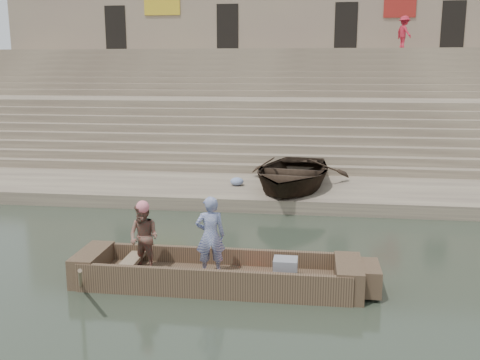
% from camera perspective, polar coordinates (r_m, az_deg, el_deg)
% --- Properties ---
extents(ground, '(120.00, 120.00, 0.00)m').
position_cam_1_polar(ground, '(10.72, -10.75, -11.61)').
color(ground, '#293226').
rests_on(ground, ground).
extents(lower_landing, '(32.00, 4.00, 0.40)m').
position_cam_1_polar(lower_landing, '(18.06, -2.84, -1.07)').
color(lower_landing, gray).
rests_on(lower_landing, ground).
extents(mid_landing, '(32.00, 3.00, 2.80)m').
position_cam_1_polar(mid_landing, '(25.18, 0.23, 5.38)').
color(mid_landing, gray).
rests_on(mid_landing, ground).
extents(upper_landing, '(32.00, 3.00, 5.20)m').
position_cam_1_polar(upper_landing, '(32.01, 1.87, 8.90)').
color(upper_landing, gray).
rests_on(upper_landing, ground).
extents(ghat_steps, '(32.00, 11.00, 5.20)m').
position_cam_1_polar(ghat_steps, '(26.81, 0.70, 6.62)').
color(ghat_steps, gray).
rests_on(ghat_steps, ground).
extents(building_wall, '(32.00, 5.07, 11.20)m').
position_cam_1_polar(building_wall, '(35.98, 2.57, 14.00)').
color(building_wall, gray).
rests_on(building_wall, ground).
extents(main_rowboat, '(5.00, 1.30, 0.22)m').
position_cam_1_polar(main_rowboat, '(10.85, -2.50, -10.48)').
color(main_rowboat, brown).
rests_on(main_rowboat, ground).
extents(rowboat_trim, '(6.04, 2.63, 2.04)m').
position_cam_1_polar(rowboat_trim, '(10.74, -1.39, -9.57)').
color(rowboat_trim, brown).
rests_on(rowboat_trim, ground).
extents(standing_man, '(0.65, 0.51, 1.58)m').
position_cam_1_polar(standing_man, '(10.58, -3.14, -5.89)').
color(standing_man, navy).
rests_on(standing_man, main_rowboat).
extents(rowing_man, '(0.80, 0.71, 1.37)m').
position_cam_1_polar(rowing_man, '(10.99, -10.09, -5.96)').
color(rowing_man, '#20624C').
rests_on(rowing_man, main_rowboat).
extents(television, '(0.46, 0.42, 0.40)m').
position_cam_1_polar(television, '(10.60, 4.73, -9.27)').
color(television, gray).
rests_on(television, main_rowboat).
extents(beached_rowboat, '(4.06, 5.22, 0.99)m').
position_cam_1_polar(beached_rowboat, '(17.44, 5.44, 0.76)').
color(beached_rowboat, '#2D2116').
rests_on(beached_rowboat, lower_landing).
extents(pedestrian, '(1.07, 1.31, 1.76)m').
position_cam_1_polar(pedestrian, '(32.14, 16.87, 14.64)').
color(pedestrian, '#B71E31').
rests_on(pedestrian, upper_landing).
extents(cloth_bundles, '(10.23, 1.65, 0.26)m').
position_cam_1_polar(cloth_bundles, '(18.55, -15.74, -0.11)').
color(cloth_bundles, '#3F5999').
rests_on(cloth_bundles, lower_landing).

